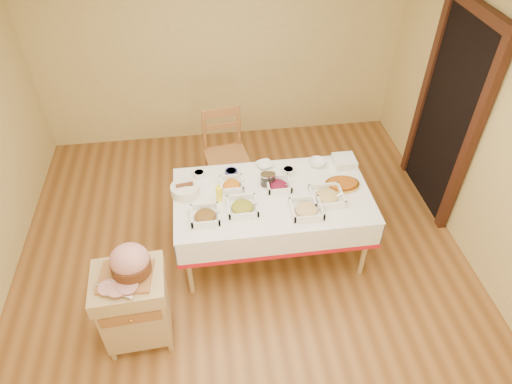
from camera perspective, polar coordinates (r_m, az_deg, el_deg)
room_shell at (r=3.61m, az=-1.67°, el=2.51°), size 5.00×5.00×5.00m
doorway at (r=5.09m, az=22.93°, el=9.12°), size 0.09×1.10×2.20m
dining_table at (r=4.33m, az=2.00°, el=-1.90°), size 1.82×1.02×0.76m
butcher_cart at (r=3.92m, az=-15.00°, el=-13.37°), size 0.58×0.49×0.79m
dining_chair at (r=5.11m, az=-3.80°, el=4.80°), size 0.51×0.50×1.02m
ham_on_board at (r=3.58m, az=-15.56°, el=-8.60°), size 0.42×0.40×0.28m
serving_dish_a at (r=3.99m, az=-6.36°, el=-2.96°), size 0.25×0.25×0.11m
serving_dish_b at (r=4.05m, az=-1.71°, el=-1.87°), size 0.26×0.26×0.11m
serving_dish_c at (r=4.04m, az=6.32°, el=-2.18°), size 0.27×0.27×0.11m
serving_dish_d at (r=4.20m, az=8.87°, el=-0.51°), size 0.29×0.29×0.11m
serving_dish_e at (r=4.28m, az=-3.05°, el=0.94°), size 0.22×0.21×0.10m
serving_dish_f at (r=4.27m, az=2.85°, el=0.87°), size 0.23×0.22×0.11m
small_bowl_left at (r=4.44m, az=-7.13°, el=2.26°), size 0.11×0.11×0.05m
small_bowl_mid at (r=4.43m, az=-3.11°, el=2.47°), size 0.12×0.12×0.05m
small_bowl_right at (r=4.44m, az=4.06°, el=2.65°), size 0.12×0.12×0.06m
bowl_white_imported at (r=4.53m, az=1.08°, el=3.41°), size 0.19×0.19×0.04m
bowl_small_imported at (r=4.58m, az=7.68°, el=3.65°), size 0.21×0.21×0.05m
preserve_jar_left at (r=4.29m, az=1.21°, el=1.50°), size 0.10×0.10×0.13m
preserve_jar_right at (r=4.30m, az=1.86°, el=1.60°), size 0.09×0.09×0.12m
mustard_bottle at (r=4.12m, az=-4.64°, el=-0.13°), size 0.06×0.06×0.18m
bread_basket at (r=4.24m, az=-8.86°, el=0.28°), size 0.26×0.26×0.12m
plate_stack at (r=4.63m, az=10.96°, el=3.81°), size 0.21×0.21×0.08m
brass_platter at (r=4.37m, az=10.72°, el=0.97°), size 0.33×0.24×0.04m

